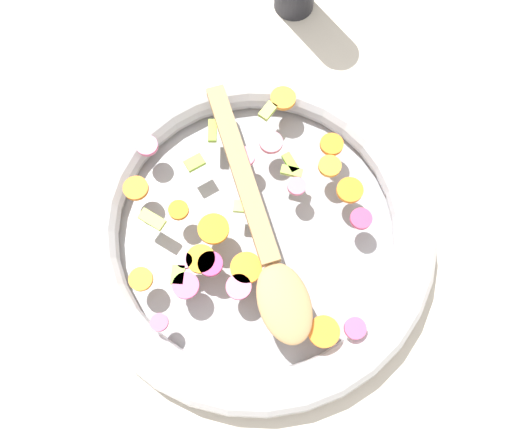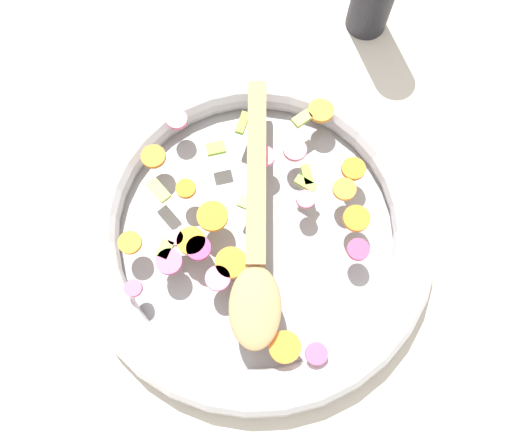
% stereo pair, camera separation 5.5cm
% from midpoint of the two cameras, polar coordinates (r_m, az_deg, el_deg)
% --- Properties ---
extents(ground_plane, '(4.00, 4.00, 0.00)m').
position_cam_midpoint_polar(ground_plane, '(0.62, 2.53, -1.83)').
color(ground_plane, beige).
extents(skillet, '(0.43, 0.43, 0.05)m').
position_cam_midpoint_polar(skillet, '(0.60, 2.61, -1.23)').
color(skillet, gray).
rests_on(skillet, ground_plane).
extents(chopped_vegetables, '(0.32, 0.34, 0.01)m').
position_cam_midpoint_polar(chopped_vegetables, '(0.57, 1.64, 0.28)').
color(chopped_vegetables, orange).
rests_on(chopped_vegetables, skillet).
extents(wooden_spoon, '(0.22, 0.28, 0.01)m').
position_cam_midpoint_polar(wooden_spoon, '(0.55, 2.81, -2.23)').
color(wooden_spoon, '#A87F51').
rests_on(wooden_spoon, chopped_vegetables).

